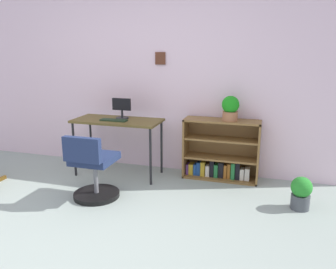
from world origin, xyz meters
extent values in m
plane|color=#95A49A|center=(0.00, 0.00, 0.00)|extent=(6.24, 6.24, 0.00)
cube|color=silver|center=(0.00, 2.15, 1.20)|extent=(5.20, 0.10, 2.39)
cube|color=#552C1C|center=(0.24, 2.09, 1.52)|extent=(0.14, 0.02, 0.16)
cube|color=brown|center=(-0.22, 1.68, 0.74)|extent=(1.14, 0.52, 0.03)
cylinder|color=black|center=(-0.75, 1.46, 0.36)|extent=(0.03, 0.03, 0.72)
cylinder|color=black|center=(0.31, 1.46, 0.36)|extent=(0.03, 0.03, 0.72)
cylinder|color=black|center=(-0.75, 1.90, 0.36)|extent=(0.03, 0.03, 0.72)
cylinder|color=black|center=(0.31, 1.90, 0.36)|extent=(0.03, 0.03, 0.72)
cylinder|color=#262628|center=(-0.19, 1.78, 0.76)|extent=(0.17, 0.17, 0.01)
cylinder|color=#262628|center=(-0.19, 1.78, 0.81)|extent=(0.03, 0.03, 0.10)
cube|color=black|center=(-0.19, 1.77, 0.94)|extent=(0.26, 0.02, 0.16)
cube|color=#1F3420|center=(-0.23, 1.60, 0.76)|extent=(0.35, 0.11, 0.02)
cylinder|color=black|center=(-0.16, 0.95, 0.03)|extent=(0.52, 0.52, 0.05)
cylinder|color=slate|center=(-0.16, 0.95, 0.23)|extent=(0.05, 0.05, 0.37)
cube|color=navy|center=(-0.16, 0.95, 0.46)|extent=(0.44, 0.44, 0.08)
cube|color=navy|center=(-0.16, 0.70, 0.63)|extent=(0.42, 0.07, 0.27)
cube|color=brown|center=(0.64, 1.92, 0.39)|extent=(0.02, 0.30, 0.78)
cube|color=brown|center=(1.57, 1.92, 0.39)|extent=(0.02, 0.30, 0.78)
cube|color=brown|center=(1.10, 1.92, 0.77)|extent=(0.96, 0.30, 0.02)
cube|color=brown|center=(1.10, 1.92, 0.01)|extent=(0.96, 0.30, 0.02)
cube|color=brown|center=(1.10, 2.06, 0.39)|extent=(0.96, 0.02, 0.78)
cube|color=brown|center=(1.10, 1.92, 0.28)|extent=(0.91, 0.28, 0.02)
cube|color=brown|center=(1.10, 1.92, 0.53)|extent=(0.91, 0.28, 0.02)
cube|color=#593372|center=(0.68, 1.91, 0.09)|extent=(0.03, 0.11, 0.14)
cube|color=#B79323|center=(0.73, 1.91, 0.10)|extent=(0.06, 0.12, 0.15)
cube|color=#1E478C|center=(0.78, 1.91, 0.10)|extent=(0.03, 0.10, 0.15)
cube|color=#1E478C|center=(0.82, 1.91, 0.11)|extent=(0.05, 0.09, 0.17)
cube|color=#B79323|center=(0.88, 1.91, 0.12)|extent=(0.06, 0.12, 0.19)
cube|color=beige|center=(0.94, 1.91, 0.10)|extent=(0.05, 0.11, 0.14)
cube|color=black|center=(1.00, 1.91, 0.13)|extent=(0.06, 0.11, 0.22)
cube|color=#237238|center=(1.06, 1.91, 0.11)|extent=(0.05, 0.12, 0.17)
cube|color=black|center=(1.12, 1.91, 0.12)|extent=(0.06, 0.09, 0.20)
cube|color=#99591E|center=(1.17, 1.91, 0.11)|extent=(0.04, 0.11, 0.18)
cube|color=#99591E|center=(1.22, 1.91, 0.12)|extent=(0.04, 0.10, 0.20)
cube|color=#237238|center=(1.27, 1.91, 0.13)|extent=(0.05, 0.13, 0.21)
cube|color=black|center=(1.33, 1.91, 0.13)|extent=(0.05, 0.12, 0.22)
cube|color=beige|center=(1.38, 1.91, 0.10)|extent=(0.05, 0.10, 0.14)
cube|color=beige|center=(1.45, 1.91, 0.10)|extent=(0.06, 0.12, 0.16)
cylinder|color=#9E6642|center=(1.20, 1.90, 0.84)|extent=(0.19, 0.19, 0.11)
sphere|color=#1B8E19|center=(1.20, 1.90, 0.98)|extent=(0.21, 0.21, 0.21)
cylinder|color=#474C51|center=(2.04, 1.30, 0.08)|extent=(0.19, 0.19, 0.16)
sphere|color=#278A2A|center=(2.04, 1.30, 0.24)|extent=(0.22, 0.22, 0.22)
camera|label=1|loc=(1.65, -2.21, 1.64)|focal=35.93mm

